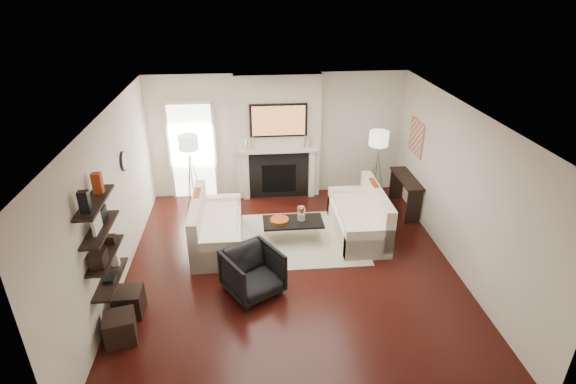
{
  "coord_description": "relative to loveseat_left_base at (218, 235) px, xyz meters",
  "views": [
    {
      "loc": [
        -0.64,
        -6.27,
        4.5
      ],
      "look_at": [
        0.0,
        0.6,
        1.15
      ],
      "focal_mm": 28.0,
      "sensor_mm": 36.0,
      "label": 1
    }
  ],
  "objects": [
    {
      "name": "room_envelope",
      "position": [
        1.27,
        -0.87,
        1.14
      ],
      "size": [
        6.0,
        6.0,
        6.0
      ],
      "color": "#340F0B",
      "rests_on": "ground"
    },
    {
      "name": "chimney_breast",
      "position": [
        1.27,
        2.01,
        1.14
      ],
      "size": [
        1.8,
        0.25,
        2.7
      ],
      "primitive_type": "cube",
      "color": "silver",
      "rests_on": "floor"
    },
    {
      "name": "fireplace_surround",
      "position": [
        1.27,
        1.87,
        0.31
      ],
      "size": [
        1.3,
        0.02,
        1.04
      ],
      "primitive_type": "cube",
      "color": "black",
      "rests_on": "floor"
    },
    {
      "name": "firebox",
      "position": [
        1.27,
        1.87,
        0.24
      ],
      "size": [
        0.75,
        0.02,
        0.65
      ],
      "primitive_type": "cube",
      "color": "black",
      "rests_on": "floor"
    },
    {
      "name": "mantel_pilaster_l",
      "position": [
        0.55,
        1.84,
        0.34
      ],
      "size": [
        0.12,
        0.08,
        1.1
      ],
      "primitive_type": "cube",
      "color": "white",
      "rests_on": "floor"
    },
    {
      "name": "mantel_pilaster_r",
      "position": [
        1.99,
        1.84,
        0.34
      ],
      "size": [
        0.12,
        0.08,
        1.1
      ],
      "primitive_type": "cube",
      "color": "white",
      "rests_on": "floor"
    },
    {
      "name": "mantel_shelf",
      "position": [
        1.27,
        1.82,
        0.91
      ],
      "size": [
        1.7,
        0.18,
        0.07
      ],
      "primitive_type": "cube",
      "color": "white",
      "rests_on": "chimney_breast"
    },
    {
      "name": "tv_body",
      "position": [
        1.27,
        1.85,
        1.57
      ],
      "size": [
        1.2,
        0.06,
        0.7
      ],
      "primitive_type": "cube",
      "color": "black",
      "rests_on": "chimney_breast"
    },
    {
      "name": "tv_screen",
      "position": [
        1.27,
        1.81,
        1.57
      ],
      "size": [
        1.1,
        0.0,
        0.62
      ],
      "primitive_type": "cube",
      "color": "#BF723F",
      "rests_on": "tv_body"
    },
    {
      "name": "candlestick_l_tall",
      "position": [
        0.72,
        1.83,
        1.09
      ],
      "size": [
        0.04,
        0.04,
        0.3
      ],
      "primitive_type": "cylinder",
      "color": "silver",
      "rests_on": "mantel_shelf"
    },
    {
      "name": "candlestick_l_short",
      "position": [
        0.59,
        1.83,
        1.06
      ],
      "size": [
        0.04,
        0.04,
        0.24
      ],
      "primitive_type": "cylinder",
      "color": "silver",
      "rests_on": "mantel_shelf"
    },
    {
      "name": "candlestick_r_tall",
      "position": [
        1.82,
        1.83,
        1.09
      ],
      "size": [
        0.04,
        0.04,
        0.3
      ],
      "primitive_type": "cylinder",
      "color": "silver",
      "rests_on": "mantel_shelf"
    },
    {
      "name": "candlestick_r_short",
      "position": [
        1.95,
        1.83,
        1.06
      ],
      "size": [
        0.04,
        0.04,
        0.24
      ],
      "primitive_type": "cylinder",
      "color": "silver",
      "rests_on": "mantel_shelf"
    },
    {
      "name": "hallway_panel",
      "position": [
        -0.58,
        2.11,
        0.84
      ],
      "size": [
        0.9,
        0.02,
        2.1
      ],
      "primitive_type": "cube",
      "color": "white",
      "rests_on": "floor"
    },
    {
      "name": "door_trim_l",
      "position": [
        -1.06,
        2.09,
        0.84
      ],
      "size": [
        0.06,
        0.06,
        2.16
      ],
      "primitive_type": "cube",
      "color": "white",
      "rests_on": "floor"
    },
    {
      "name": "door_trim_r",
      "position": [
        -0.1,
        2.09,
        0.84
      ],
      "size": [
        0.06,
        0.06,
        2.16
      ],
      "primitive_type": "cube",
      "color": "white",
      "rests_on": "floor"
    },
    {
      "name": "door_trim_top",
      "position": [
        -0.58,
        2.09,
        1.92
      ],
      "size": [
        1.02,
        0.06,
        0.06
      ],
      "primitive_type": "cube",
      "color": "white",
      "rests_on": "wall_back"
    },
    {
      "name": "rug",
      "position": [
        1.4,
        0.06,
        -0.2
      ],
      "size": [
        2.6,
        2.0,
        0.01
      ],
      "primitive_type": "cube",
      "color": "beige",
      "rests_on": "floor"
    },
    {
      "name": "loveseat_left_base",
      "position": [
        0.0,
        0.0,
        0.0
      ],
      "size": [
        0.85,
        1.8,
        0.42
      ],
      "primitive_type": "cube",
      "color": "white",
      "rests_on": "floor"
    },
    {
      "name": "loveseat_left_back",
      "position": [
        -0.33,
        0.0,
        0.32
      ],
      "size": [
        0.18,
        1.8,
        0.8
      ],
      "primitive_type": "cube",
      "color": "white",
      "rests_on": "floor"
    },
    {
      "name": "loveseat_left_arm_n",
      "position": [
        0.0,
        -0.81,
        0.09
      ],
      "size": [
        0.85,
        0.18,
        0.6
      ],
      "primitive_type": "cube",
      "color": "white",
      "rests_on": "floor"
    },
    {
      "name": "loveseat_left_arm_s",
      "position": [
        0.0,
        0.81,
        0.09
      ],
      "size": [
        0.85,
        0.18,
        0.6
      ],
      "primitive_type": "cube",
      "color": "white",
      "rests_on": "floor"
    },
    {
      "name": "loveseat_left_cushion",
      "position": [
        0.05,
        0.0,
        0.26
      ],
      "size": [
        0.63,
        1.44,
        0.1
      ],
      "primitive_type": "cube",
      "color": "white",
      "rests_on": "loveseat_left_base"
    },
    {
      "name": "pillow_left_orange",
      "position": [
        -0.33,
        0.3,
        0.52
      ],
      "size": [
        0.1,
        0.42,
        0.42
      ],
      "primitive_type": "cube",
      "color": "#9F3413",
      "rests_on": "loveseat_left_cushion"
    },
    {
      "name": "pillow_left_charcoal",
      "position": [
        -0.33,
        -0.3,
        0.51
      ],
      "size": [
        0.1,
        0.4,
        0.4
      ],
      "primitive_type": "cube",
      "color": "black",
      "rests_on": "loveseat_left_cushion"
    },
    {
      "name": "loveseat_right_base",
      "position": [
        2.64,
        0.13,
        0.0
      ],
      "size": [
        0.85,
        1.8,
        0.42
      ],
      "primitive_type": "cube",
      "color": "white",
      "rests_on": "floor"
    },
    {
      "name": "loveseat_right_back",
      "position": [
        2.97,
        0.13,
        0.32
      ],
      "size": [
        0.18,
        1.8,
        0.8
      ],
      "primitive_type": "cube",
      "color": "white",
      "rests_on": "floor"
    },
    {
      "name": "loveseat_right_arm_n",
      "position": [
        2.64,
        -0.68,
        0.09
      ],
      "size": [
        0.85,
        0.18,
        0.6
      ],
      "primitive_type": "cube",
      "color": "white",
      "rests_on": "floor"
    },
    {
      "name": "loveseat_right_arm_s",
      "position": [
        2.64,
        0.94,
        0.09
      ],
      "size": [
        0.85,
        0.18,
        0.6
      ],
      "primitive_type": "cube",
      "color": "white",
      "rests_on": "floor"
    },
    {
      "name": "loveseat_right_cushion",
      "position": [
        2.59,
        0.13,
        0.26
      ],
      "size": [
        0.63,
        1.44,
        0.1
      ],
      "primitive_type": "cube",
      "color": "white",
      "rests_on": "loveseat_right_base"
    },
    {
      "name": "pillow_right_orange",
      "position": [
        2.97,
        0.43,
        0.52
      ],
      "size": [
        0.1,
        0.42,
        0.42
      ],
      "primitive_type": "cube",
      "color": "#9F3413",
      "rests_on": "loveseat_right_cushion"
    },
    {
      "name": "pillow_right_charcoal",
      "position": [
        2.97,
        -0.17,
        0.51
      ],
      "size": [
        0.1,
        0.4,
        0.4
      ],
      "primitive_type": "cube",
      "color": "black",
      "rests_on": "loveseat_right_cushion"
    },
    {
      "name": "coffee_table",
      "position": [
        1.39,
        0.01,
        0.19
      ],
      "size": [
        1.1,
        0.55,
        0.04
      ],
      "primitive_type": "cube",
      "color": "black",
      "rests_on": "floor"
    },
    {
      "name": "coffee_leg_nw",
      "position": [
        0.89,
        -0.21,
        -0.02
      ],
      "size": [
        0.02,
        0.02,
        0.38
      ],
      "primitive_type": "cylinder",
      "color": "silver",
      "rests_on": "floor"
    },
    {
      "name": "coffee_leg_ne",
      "position": [
        1.89,
        -0.21,
        -0.02
      ],
      "size": [
        0.02,
        0.02,
        0.38
      ],
      "primitive_type": "cylinder",
      "color": "silver",
      "rests_on": "floor"
    },
    {
      "name": "coffee_leg_sw",
      "position": [
        0.89,
        0.23,
        -0.02
      ],
      "size": [
        0.02,
        0.02,
        0.38
      ],
      "primitive_type": "cylinder",
      "color": "silver",
      "rests_on": "floor"
    },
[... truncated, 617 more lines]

